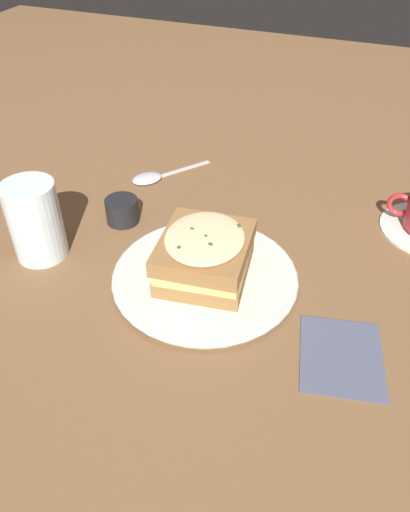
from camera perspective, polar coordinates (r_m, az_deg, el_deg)
name	(u,v)px	position (r m, az deg, el deg)	size (l,w,h in m)	color
ground_plane	(189,285)	(0.68, -1.85, -3.32)	(2.40, 2.40, 0.00)	brown
dinner_plate	(205,277)	(0.68, 0.00, -2.37)	(0.25, 0.25, 0.02)	silver
sandwich	(205,255)	(0.65, -0.02, 0.14)	(0.15, 0.13, 0.07)	olive
water_glass	(35,221)	(0.74, -18.85, 3.82)	(0.07, 0.07, 0.12)	silver
spoon	(152,177)	(0.91, -6.10, 8.95)	(0.14, 0.11, 0.01)	silver
napkin	(342,356)	(0.62, 15.34, -10.93)	(0.12, 0.10, 0.00)	#4C5166
condiment_pot	(122,211)	(0.80, -9.45, 5.15)	(0.05, 0.05, 0.04)	black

